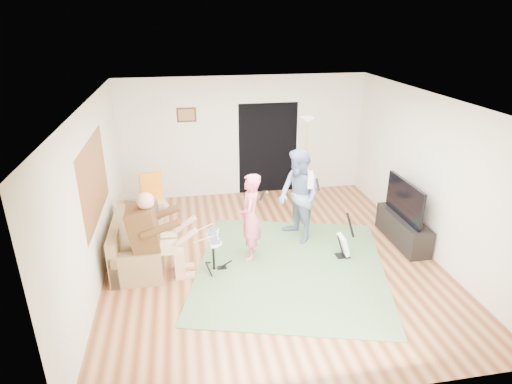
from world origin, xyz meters
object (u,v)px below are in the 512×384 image
torchiere_lamp (306,146)px  tv_cabinet (403,229)px  drum_kit (214,255)px  television (405,199)px  dining_chair (155,207)px  guitar_spare (344,245)px  sofa (135,244)px  guitarist (299,196)px  singer (250,217)px

torchiere_lamp → tv_cabinet: (1.29, -2.03, -1.07)m
drum_kit → television: television is taller
dining_chair → television: 4.72m
dining_chair → television: television is taller
guitar_spare → dining_chair: dining_chair is taller
torchiere_lamp → television: size_ratio=1.60×
sofa → guitar_spare: size_ratio=2.28×
guitarist → torchiere_lamp: torchiere_lamp is taller
singer → torchiere_lamp: bearing=156.2°
drum_kit → guitarist: size_ratio=0.38×
dining_chair → tv_cabinet: 4.74m
drum_kit → guitarist: 1.89m
torchiere_lamp → dining_chair: (-3.20, -0.50, -0.95)m
guitar_spare → drum_kit: bearing=-179.5°
sofa → television: size_ratio=1.59×
drum_kit → dining_chair: 2.13m
singer → television: bearing=103.9°
drum_kit → guitar_spare: bearing=0.5°
tv_cabinet → television: size_ratio=1.16×
sofa → guitarist: bearing=2.7°
sofa → drum_kit: 1.44m
guitar_spare → television: size_ratio=0.70×
sofa → guitar_spare: (3.52, -0.63, -0.02)m
drum_kit → singer: bearing=25.0°
drum_kit → television: (3.45, 0.35, 0.57)m
guitarist → guitar_spare: (0.62, -0.77, -0.62)m
drum_kit → guitarist: guitarist is taller
singer → torchiere_lamp: size_ratio=0.79×
singer → guitarist: guitarist is taller
torchiere_lamp → tv_cabinet: 2.63m
singer → torchiere_lamp: 2.66m
singer → television: 2.79m
torchiere_lamp → guitarist: bearing=-110.4°
sofa → torchiere_lamp: torchiere_lamp is taller
singer → guitar_spare: bearing=92.7°
dining_chair → tv_cabinet: size_ratio=0.74×
tv_cabinet → drum_kit: bearing=-174.3°
drum_kit → singer: singer is taller
singer → guitar_spare: 1.69m
guitar_spare → torchiere_lamp: 2.60m
guitarist → sofa: bearing=-105.5°
guitarist → guitar_spare: size_ratio=2.06×
sofa → dining_chair: size_ratio=1.85×
drum_kit → torchiere_lamp: 3.42m
guitar_spare → tv_cabinet: 1.31m
sofa → tv_cabinet: size_ratio=1.37×
torchiere_lamp → sofa: bearing=-153.6°
guitar_spare → television: (1.21, 0.33, 0.61)m
sofa → television: (4.74, -0.30, 0.59)m
television → drum_kit: bearing=-174.2°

